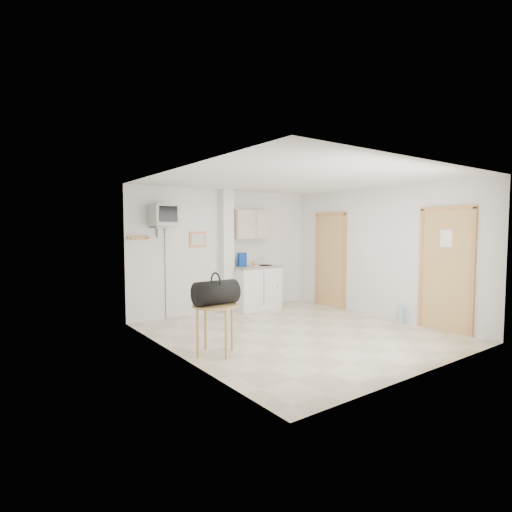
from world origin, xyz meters
TOP-DOWN VIEW (x-y plane):
  - ground at (0.00, 0.00)m, footprint 4.50×4.50m
  - room_envelope at (0.24, 0.09)m, footprint 4.24×4.54m
  - kitchenette at (0.57, 2.00)m, footprint 1.03×0.58m
  - crt_television at (-1.45, 2.02)m, footprint 0.44×0.45m
  - round_table at (-1.65, -0.16)m, footprint 0.63×0.63m
  - duffel_bag at (-1.66, -0.19)m, footprint 0.60×0.34m
  - water_bottle at (1.98, -0.59)m, footprint 0.11×0.11m

SIDE VIEW (x-z plane):
  - ground at x=0.00m, z-range 0.00..0.00m
  - water_bottle at x=1.98m, z-range -0.02..0.33m
  - round_table at x=-1.65m, z-range 0.25..0.94m
  - kitchenette at x=0.57m, z-range -0.25..1.85m
  - duffel_bag at x=-1.66m, z-range 0.63..1.07m
  - room_envelope at x=0.24m, z-range 0.26..2.81m
  - crt_television at x=-1.45m, z-range 0.86..3.01m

